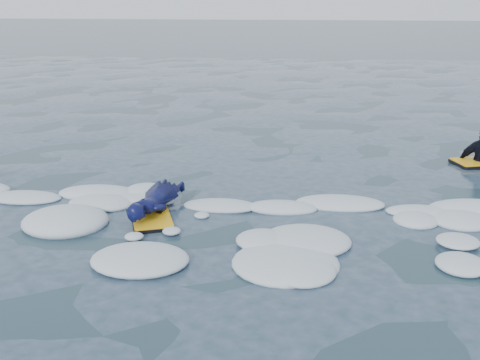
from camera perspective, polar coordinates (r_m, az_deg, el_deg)
ground at (r=7.34m, az=-7.91°, el=-6.21°), size 120.00×120.00×0.00m
foam_band at (r=8.27m, az=-6.22°, el=-3.37°), size 12.00×3.10×0.30m
prone_woman_unit at (r=8.26m, az=-8.07°, el=-2.08°), size 0.81×1.53×0.37m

